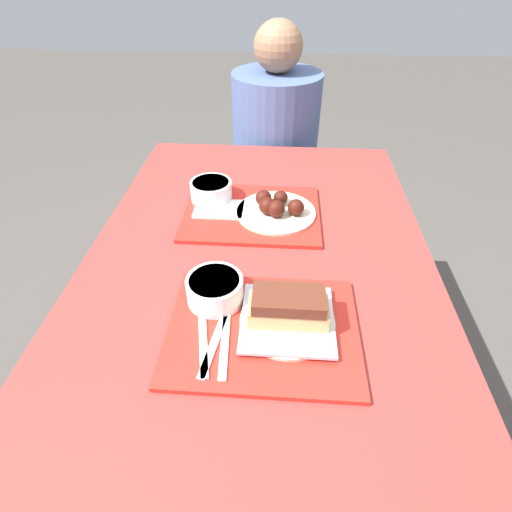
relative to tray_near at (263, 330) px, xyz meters
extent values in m
plane|color=#4C4742|center=(-0.03, 0.20, -0.78)|extent=(12.00, 12.00, 0.00)
cube|color=maroon|center=(-0.03, 0.20, -0.03)|extent=(0.92, 1.51, 0.04)
cylinder|color=maroon|center=(-0.42, 0.88, -0.42)|extent=(0.07, 0.07, 0.74)
cylinder|color=maroon|center=(0.37, 0.88, -0.42)|extent=(0.07, 0.07, 0.74)
cube|color=maroon|center=(-0.03, 1.18, -0.36)|extent=(0.87, 0.28, 0.04)
cylinder|color=maroon|center=(-0.40, 1.18, -0.58)|extent=(0.06, 0.06, 0.41)
cylinder|color=maroon|center=(0.35, 1.18, -0.58)|extent=(0.06, 0.06, 0.41)
cube|color=red|center=(0.00, 0.00, 0.00)|extent=(0.40, 0.32, 0.01)
cube|color=red|center=(-0.06, 0.45, 0.00)|extent=(0.40, 0.32, 0.01)
cylinder|color=silver|center=(-0.11, 0.08, 0.04)|extent=(0.13, 0.13, 0.06)
cylinder|color=beige|center=(-0.11, 0.08, 0.06)|extent=(0.11, 0.11, 0.01)
cylinder|color=beige|center=(0.05, 0.02, 0.01)|extent=(0.20, 0.20, 0.01)
cube|color=silver|center=(0.05, 0.02, 0.02)|extent=(0.20, 0.20, 0.01)
cube|color=tan|center=(0.05, 0.02, 0.04)|extent=(0.17, 0.08, 0.04)
cube|color=#562819|center=(0.05, 0.02, 0.08)|extent=(0.15, 0.08, 0.03)
cube|color=white|center=(-0.10, -0.05, 0.01)|extent=(0.04, 0.17, 0.00)
cube|color=white|center=(-0.08, -0.05, 0.01)|extent=(0.03, 0.17, 0.00)
cube|color=white|center=(-0.12, -0.05, 0.01)|extent=(0.05, 0.17, 0.00)
cylinder|color=silver|center=(-0.19, 0.52, 0.04)|extent=(0.13, 0.13, 0.06)
cylinder|color=beige|center=(-0.19, 0.52, 0.06)|extent=(0.11, 0.11, 0.01)
cylinder|color=beige|center=(0.01, 0.45, 0.01)|extent=(0.24, 0.24, 0.01)
sphere|color=#42140C|center=(0.07, 0.43, 0.04)|extent=(0.05, 0.05, 0.05)
sphere|color=#42140C|center=(0.03, 0.49, 0.04)|extent=(0.04, 0.04, 0.04)
sphere|color=#42140C|center=(-0.02, 0.48, 0.04)|extent=(0.05, 0.05, 0.05)
sphere|color=#42140C|center=(-0.01, 0.43, 0.04)|extent=(0.05, 0.05, 0.05)
sphere|color=#42140C|center=(0.01, 0.42, 0.04)|extent=(0.05, 0.05, 0.05)
cube|color=white|center=(-0.16, 0.45, 0.01)|extent=(0.15, 0.10, 0.01)
cylinder|color=#4C6093|center=(-0.01, 1.18, -0.06)|extent=(0.38, 0.38, 0.56)
sphere|color=#936B4C|center=(-0.01, 1.18, 0.31)|extent=(0.20, 0.20, 0.20)
camera|label=1|loc=(0.02, -0.56, 0.66)|focal=28.00mm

